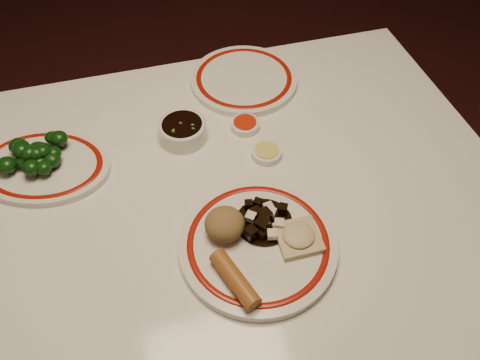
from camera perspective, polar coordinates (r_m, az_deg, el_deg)
The scene contains 13 objects.
ground at distance 1.57m, azimuth -2.07°, elevation -19.16°, with size 7.00×7.00×0.00m, color black.
dining_table at distance 0.98m, azimuth -3.15°, elevation -5.71°, with size 1.20×0.90×0.75m.
main_plate at distance 0.84m, azimuth 2.20°, elevation -7.82°, with size 0.35×0.35×0.02m.
rice_mound at distance 0.82m, azimuth -1.89°, elevation -5.38°, with size 0.07×0.07×0.05m, color olive.
spring_roll at distance 0.78m, azimuth -0.63°, elevation -11.98°, with size 0.03×0.03×0.11m, color #9F5C27.
fried_wonton at distance 0.83m, azimuth 7.14°, elevation -6.85°, with size 0.08×0.08×0.02m.
stirfry_heap at distance 0.85m, azimuth 2.83°, elevation -4.88°, with size 0.10×0.10×0.03m.
broccoli_plate at distance 1.03m, azimuth -22.84°, elevation 1.57°, with size 0.33×0.31×0.02m.
broccoli_pile at distance 1.02m, azimuth -23.52°, elevation 2.86°, with size 0.14×0.11×0.05m.
soy_bowl at distance 1.01m, azimuth -6.99°, elevation 5.94°, with size 0.10×0.10×0.04m.
sweet_sour_dish at distance 1.04m, azimuth 0.61°, elevation 6.74°, with size 0.06×0.06×0.02m.
mustard_dish at distance 0.98m, azimuth 3.25°, elevation 3.34°, with size 0.06×0.06×0.02m.
far_plate at distance 1.16m, azimuth 0.48°, elevation 12.19°, with size 0.30×0.30×0.02m.
Camera 1 is at (-0.09, -0.54, 1.48)m, focal length 35.00 mm.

